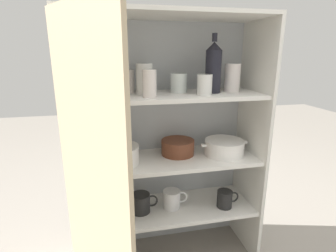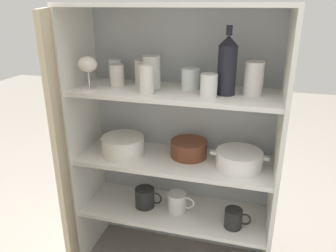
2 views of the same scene
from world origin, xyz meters
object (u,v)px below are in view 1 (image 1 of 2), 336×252
plate_stack_white (118,155)px  mixing_bowl_large (178,147)px  coffee_mug_primary (141,203)px  wine_bottle (213,67)px  casserole_dish (224,147)px

plate_stack_white → mixing_bowl_large: (0.32, 0.06, -0.00)m
mixing_bowl_large → coffee_mug_primary: (-0.21, -0.05, -0.28)m
wine_bottle → casserole_dish: wine_bottle is taller
coffee_mug_primary → casserole_dish: bearing=-0.3°
casserole_dish → coffee_mug_primary: (-0.45, 0.00, -0.28)m
plate_stack_white → coffee_mug_primary: plate_stack_white is taller
wine_bottle → mixing_bowl_large: wine_bottle is taller
mixing_bowl_large → plate_stack_white: bearing=-169.5°
wine_bottle → casserole_dish: bearing=-4.4°
mixing_bowl_large → casserole_dish: bearing=-13.3°
casserole_dish → coffee_mug_primary: size_ratio=1.82×
plate_stack_white → casserole_dish: plate_stack_white is taller
wine_bottle → mixing_bowl_large: bearing=162.5°
mixing_bowl_large → coffee_mug_primary: mixing_bowl_large is taller
plate_stack_white → casserole_dish: size_ratio=0.80×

